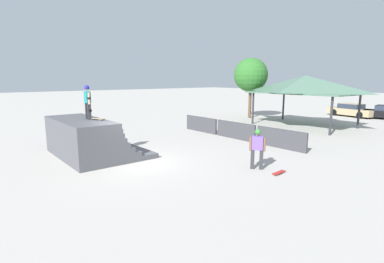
{
  "coord_description": "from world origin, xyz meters",
  "views": [
    {
      "loc": [
        11.76,
        -6.09,
        3.74
      ],
      "look_at": [
        -0.12,
        3.58,
        1.01
      ],
      "focal_mm": 28.0,
      "sensor_mm": 36.0,
      "label": 1
    }
  ],
  "objects": [
    {
      "name": "skater_on_deck",
      "position": [
        -2.21,
        -1.03,
        2.74
      ],
      "size": [
        0.68,
        0.24,
        1.59
      ],
      "rotation": [
        0.0,
        0.0,
        -0.06
      ],
      "color": "#2D2D33",
      "rests_on": "quarter_pipe_ramp"
    },
    {
      "name": "skateboard_on_deck",
      "position": [
        -1.7,
        -0.79,
        1.89
      ],
      "size": [
        0.86,
        0.49,
        0.09
      ],
      "rotation": [
        0.0,
        0.0,
        0.37
      ],
      "color": "blue",
      "rests_on": "quarter_pipe_ramp"
    },
    {
      "name": "ground_plane",
      "position": [
        0.0,
        0.0,
        0.0
      ],
      "size": [
        160.0,
        160.0,
        0.0
      ],
      "primitive_type": "plane",
      "color": "#ADA8A0"
    },
    {
      "name": "barrier_fence",
      "position": [
        -0.77,
        7.61,
        0.52
      ],
      "size": [
        9.68,
        0.12,
        1.05
      ],
      "color": "#3D3D42",
      "rests_on": "ground"
    },
    {
      "name": "pavilion_shelter",
      "position": [
        -0.87,
        15.47,
        3.26
      ],
      "size": [
        7.69,
        5.04,
        3.96
      ],
      "color": "#2D2D33",
      "rests_on": "ground"
    },
    {
      "name": "skateboard_on_ground",
      "position": [
        5.12,
        3.75,
        0.06
      ],
      "size": [
        0.27,
        0.77,
        0.09
      ],
      "rotation": [
        0.0,
        0.0,
        4.8
      ],
      "color": "green",
      "rests_on": "ground"
    },
    {
      "name": "parked_car_tan",
      "position": [
        -1.13,
        24.77,
        0.6
      ],
      "size": [
        4.68,
        2.49,
        1.27
      ],
      "rotation": [
        0.0,
        0.0,
        -0.19
      ],
      "color": "tan",
      "rests_on": "ground"
    },
    {
      "name": "quarter_pipe_ramp",
      "position": [
        -2.4,
        -1.07,
        0.8
      ],
      "size": [
        4.94,
        3.73,
        1.83
      ],
      "color": "#4C4C51",
      "rests_on": "ground"
    },
    {
      "name": "tree_beside_pavilion",
      "position": [
        -6.78,
        16.08,
        4.02
      ],
      "size": [
        3.15,
        3.15,
        5.61
      ],
      "color": "brown",
      "rests_on": "ground"
    },
    {
      "name": "bystander_walking",
      "position": [
        4.13,
        3.61,
        1.0
      ],
      "size": [
        0.59,
        0.49,
        1.7
      ],
      "rotation": [
        0.0,
        0.0,
        3.8
      ],
      "color": "#2D2D33",
      "rests_on": "ground"
    }
  ]
}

